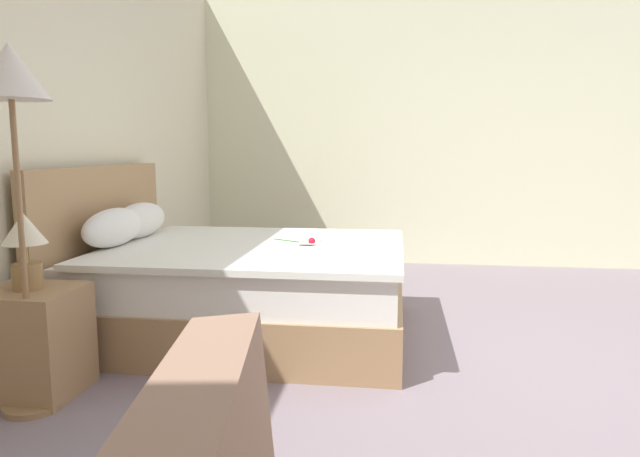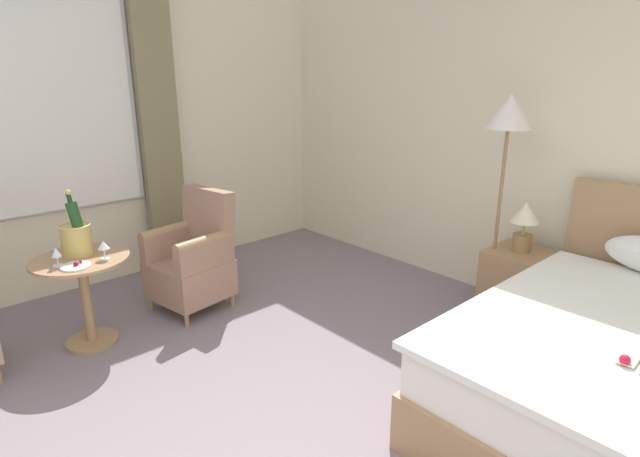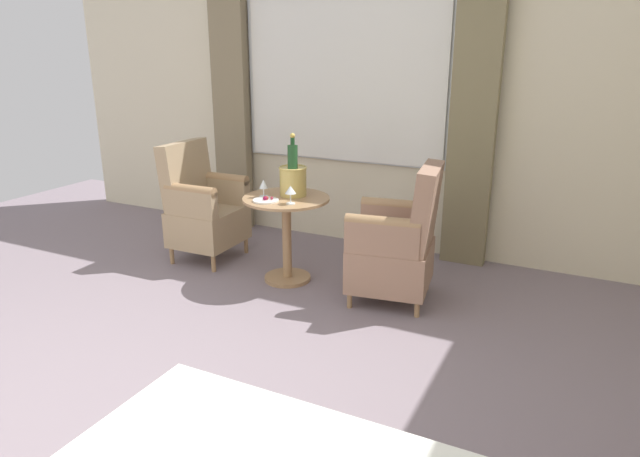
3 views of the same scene
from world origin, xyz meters
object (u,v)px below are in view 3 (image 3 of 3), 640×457
(champagne_bucket, at_px, (293,177))
(wine_glass_near_bucket, at_px, (264,185))
(wine_glass_near_edge, at_px, (290,191))
(side_table_round, at_px, (287,227))
(snack_plate, at_px, (266,200))
(armchair_facing_bed, at_px, (203,208))
(armchair_by_window, at_px, (398,245))

(champagne_bucket, distance_m, wine_glass_near_bucket, 0.23)
(champagne_bucket, relative_size, wine_glass_near_edge, 3.53)
(side_table_round, relative_size, wine_glass_near_edge, 5.00)
(snack_plate, bearing_deg, wine_glass_near_edge, 94.93)
(snack_plate, xyz_separation_m, armchair_facing_bed, (-0.28, -0.80, -0.23))
(champagne_bucket, xyz_separation_m, snack_plate, (0.24, -0.10, -0.13))
(wine_glass_near_edge, bearing_deg, side_table_round, -140.15)
(champagne_bucket, xyz_separation_m, armchair_by_window, (0.04, 0.86, -0.39))
(wine_glass_near_edge, relative_size, snack_plate, 0.70)
(champagne_bucket, height_order, snack_plate, champagne_bucket)
(wine_glass_near_bucket, xyz_separation_m, snack_plate, (0.10, 0.08, -0.08))
(champagne_bucket, xyz_separation_m, wine_glass_near_bucket, (0.14, -0.18, -0.05))
(wine_glass_near_bucket, distance_m, snack_plate, 0.15)
(champagne_bucket, height_order, wine_glass_near_edge, champagne_bucket)
(wine_glass_near_edge, xyz_separation_m, snack_plate, (0.02, -0.20, -0.09))
(armchair_facing_bed, bearing_deg, armchair_by_window, 87.53)
(armchair_by_window, distance_m, armchair_facing_bed, 1.75)
(side_table_round, distance_m, armchair_by_window, 0.88)
(snack_plate, distance_m, armchair_by_window, 1.01)
(snack_plate, bearing_deg, armchair_facing_bed, -109.07)
(snack_plate, xyz_separation_m, armchair_by_window, (-0.20, 0.95, -0.26))
(side_table_round, xyz_separation_m, wine_glass_near_bucket, (0.06, -0.16, 0.33))
(side_table_round, bearing_deg, armchair_facing_bed, -97.44)
(wine_glass_near_bucket, bearing_deg, armchair_facing_bed, -103.68)
(wine_glass_near_edge, bearing_deg, snack_plate, -85.07)
(armchair_facing_bed, bearing_deg, snack_plate, 70.93)
(snack_plate, bearing_deg, side_table_round, 154.51)
(champagne_bucket, height_order, wine_glass_near_bucket, champagne_bucket)
(wine_glass_near_bucket, xyz_separation_m, armchair_by_window, (-0.10, 1.03, -0.34))
(armchair_by_window, relative_size, armchair_facing_bed, 1.00)
(champagne_bucket, relative_size, snack_plate, 2.46)
(side_table_round, bearing_deg, snack_plate, -25.49)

